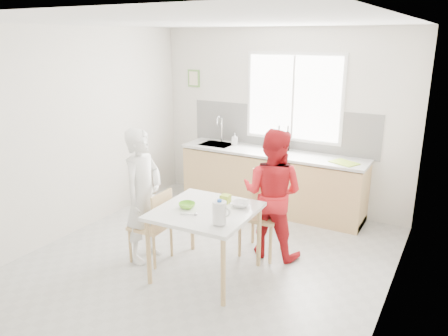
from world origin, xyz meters
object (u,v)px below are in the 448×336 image
object	(u,v)px
dining_table	(205,216)
wine_bottle_b	(287,141)
chair_far	(264,209)
wine_bottle_a	(279,141)
person_red	(272,194)
milk_jug	(220,212)
bowl_white	(241,204)
person_white	(143,196)
bowl_green	(187,205)
chair_left	(155,223)

from	to	relation	value
dining_table	wine_bottle_b	distance (m)	2.32
chair_far	wine_bottle_a	xyz separation A→B (m)	(-0.38, 1.31, 0.53)
wine_bottle_a	wine_bottle_b	world-z (taller)	wine_bottle_a
person_red	milk_jug	xyz separation A→B (m)	(-0.10, -1.08, 0.13)
chair_far	milk_jug	xyz separation A→B (m)	(0.02, -1.11, 0.36)
bowl_white	wine_bottle_a	size ratio (longest dim) A/B	0.63
dining_table	bowl_white	xyz separation A→B (m)	(0.29, 0.26, 0.11)
milk_jug	person_white	bearing A→B (deg)	166.30
dining_table	chair_far	bearing A→B (deg)	69.23
bowl_green	milk_jug	size ratio (longest dim) A/B	0.74
bowl_white	milk_jug	xyz separation A→B (m)	(0.04, -0.53, 0.11)
person_red	bowl_white	bearing A→B (deg)	73.39
chair_left	person_red	xyz separation A→B (m)	(1.11, 0.83, 0.30)
person_red	wine_bottle_a	bearing A→B (deg)	-72.10
wine_bottle_a	wine_bottle_b	bearing A→B (deg)	59.18
dining_table	wine_bottle_a	xyz separation A→B (m)	(-0.06, 2.15, 0.38)
chair_far	person_white	distance (m)	1.46
person_white	person_red	distance (m)	1.51
dining_table	wine_bottle_a	size ratio (longest dim) A/B	3.28
bowl_white	bowl_green	bearing A→B (deg)	-146.84
dining_table	wine_bottle_a	world-z (taller)	wine_bottle_a
bowl_green	wine_bottle_b	bearing A→B (deg)	84.62
dining_table	bowl_green	bearing A→B (deg)	-163.77
person_red	person_white	bearing A→B (deg)	31.58
dining_table	milk_jug	size ratio (longest dim) A/B	4.27
wine_bottle_b	wine_bottle_a	bearing A→B (deg)	-120.82
chair_far	person_red	distance (m)	0.26
person_red	wine_bottle_a	world-z (taller)	person_red
person_red	wine_bottle_b	distance (m)	1.57
person_white	dining_table	bearing A→B (deg)	-90.00
person_white	bowl_green	bearing A→B (deg)	-94.57
bowl_green	wine_bottle_b	world-z (taller)	wine_bottle_b
chair_left	bowl_green	xyz separation A→B (m)	(0.49, -0.03, 0.33)
wine_bottle_b	milk_jug	bearing A→B (deg)	-83.07
person_red	bowl_green	size ratio (longest dim) A/B	8.63
dining_table	chair_left	xyz separation A→B (m)	(-0.68, -0.03, -0.22)
bowl_white	wine_bottle_b	xyz separation A→B (m)	(-0.27, 2.03, 0.27)
bowl_green	person_red	bearing A→B (deg)	54.01
chair_far	wine_bottle_b	distance (m)	1.57
chair_far	bowl_green	world-z (taller)	chair_far
dining_table	milk_jug	distance (m)	0.48
chair_left	milk_jug	xyz separation A→B (m)	(1.02, -0.24, 0.43)
chair_far	person_white	bearing A→B (deg)	-144.90
bowl_green	wine_bottle_b	distance (m)	2.37
chair_left	person_white	size ratio (longest dim) A/B	0.55
chair_left	milk_jug	bearing A→B (deg)	74.46
person_red	milk_jug	distance (m)	1.09
person_white	person_red	size ratio (longest dim) A/B	1.02
dining_table	person_white	bearing A→B (deg)	-177.81
chair_left	chair_far	bearing A→B (deg)	128.62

